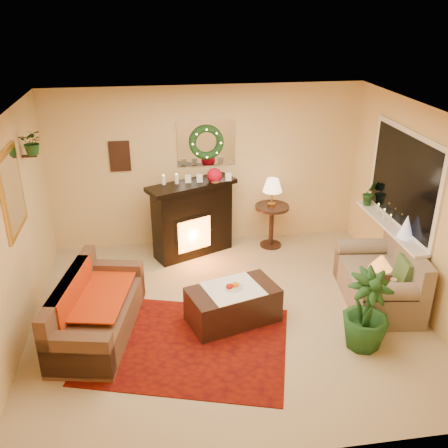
{
  "coord_description": "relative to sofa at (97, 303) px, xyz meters",
  "views": [
    {
      "loc": [
        -0.86,
        -5.39,
        3.79
      ],
      "look_at": [
        0.0,
        0.35,
        1.15
      ],
      "focal_mm": 40.0,
      "sensor_mm": 36.0,
      "label": 1
    }
  ],
  "objects": [
    {
      "name": "gold_mirror",
      "position": [
        -0.85,
        0.44,
        1.32
      ],
      "size": [
        0.03,
        0.84,
        1.0
      ],
      "primitive_type": "cube",
      "color": "gold",
      "rests_on": "wall_left"
    },
    {
      "name": "lamp_cream",
      "position": [
        2.63,
        1.99,
        0.45
      ],
      "size": [
        0.31,
        0.31,
        0.47
      ],
      "primitive_type": "cone",
      "color": "#FFD5A2",
      "rests_on": "side_table_round"
    },
    {
      "name": "area_rug",
      "position": [
        1.04,
        -0.4,
        -0.42
      ],
      "size": [
        2.75,
        2.35,
        0.01
      ],
      "primitive_type": "cube",
      "rotation": [
        0.0,
        0.0,
        -0.29
      ],
      "color": "#56070D",
      "rests_on": "floor"
    },
    {
      "name": "sofa",
      "position": [
        0.0,
        0.0,
        0.0
      ],
      "size": [
        1.12,
        1.89,
        0.76
      ],
      "primitive_type": "cube",
      "rotation": [
        0.0,
        0.0,
        -0.2
      ],
      "color": "#482115",
      "rests_on": "floor"
    },
    {
      "name": "mini_tree",
      "position": [
        4.02,
        0.27,
        0.61
      ],
      "size": [
        0.22,
        0.22,
        0.33
      ],
      "primitive_type": "cone",
      "color": "white",
      "rests_on": "window_sill"
    },
    {
      "name": "hanging_plant",
      "position": [
        -0.71,
        1.19,
        1.54
      ],
      "size": [
        0.33,
        0.28,
        0.36
      ],
      "primitive_type": "imported",
      "color": "#194719",
      "rests_on": "wall_left"
    },
    {
      "name": "lamp_tiffany",
      "position": [
        3.53,
        -0.12,
        0.31
      ],
      "size": [
        0.29,
        0.29,
        0.43
      ],
      "primitive_type": "cone",
      "color": "orange",
      "rests_on": "end_table_square"
    },
    {
      "name": "floor",
      "position": [
        1.63,
        0.14,
        -0.43
      ],
      "size": [
        5.0,
        5.0,
        0.0
      ],
      "primitive_type": "plane",
      "color": "beige",
      "rests_on": "ground"
    },
    {
      "name": "wall_left",
      "position": [
        -0.87,
        0.14,
        0.87
      ],
      "size": [
        4.5,
        4.5,
        0.0
      ],
      "primitive_type": "plane",
      "color": "#EFD88C",
      "rests_on": "ground"
    },
    {
      "name": "sill_plant",
      "position": [
        4.01,
        1.42,
        0.65
      ],
      "size": [
        0.27,
        0.22,
        0.5
      ],
      "primitive_type": "imported",
      "color": "#183614",
      "rests_on": "window_sill"
    },
    {
      "name": "floor_palm",
      "position": [
        3.11,
        -0.72,
        0.02
      ],
      "size": [
        1.96,
        1.96,
        2.95
      ],
      "primitive_type": "imported",
      "rotation": [
        0.0,
        0.0,
        0.21
      ],
      "color": "black",
      "rests_on": "floor"
    },
    {
      "name": "wall_art",
      "position": [
        0.28,
        2.37,
        1.12
      ],
      "size": [
        0.32,
        0.03,
        0.48
      ],
      "primitive_type": "cube",
      "color": "#381E11",
      "rests_on": "wall_back"
    },
    {
      "name": "end_table_square",
      "position": [
        3.55,
        -0.13,
        -0.16
      ],
      "size": [
        0.47,
        0.47,
        0.48
      ],
      "primitive_type": "cube",
      "rotation": [
        0.0,
        0.0,
        -0.24
      ],
      "color": "#341C0E",
      "rests_on": "floor"
    },
    {
      "name": "side_table_round",
      "position": [
        2.64,
        2.01,
        -0.11
      ],
      "size": [
        0.59,
        0.59,
        0.72
      ],
      "primitive_type": "cylinder",
      "rotation": [
        0.0,
        0.0,
        -0.06
      ],
      "color": "black",
      "rests_on": "floor"
    },
    {
      "name": "mantel_mirror",
      "position": [
        1.63,
        2.37,
        1.27
      ],
      "size": [
        0.92,
        0.02,
        0.72
      ],
      "primitive_type": "cube",
      "color": "white",
      "rests_on": "wall_back"
    },
    {
      "name": "red_throw",
      "position": [
        -0.01,
        0.15,
        0.02
      ],
      "size": [
        0.73,
        1.19,
        0.02
      ],
      "primitive_type": "cube",
      "color": "#B81D03",
      "rests_on": "sofa"
    },
    {
      "name": "coffee_table",
      "position": [
        1.67,
        0.01,
        -0.22
      ],
      "size": [
        1.24,
        0.91,
        0.47
      ],
      "primitive_type": "cube",
      "rotation": [
        0.0,
        0.0,
        0.29
      ],
      "color": "#47180F",
      "rests_on": "floor"
    },
    {
      "name": "loveseat",
      "position": [
        3.69,
        0.19,
        -0.01
      ],
      "size": [
        1.03,
        1.56,
        0.85
      ],
      "primitive_type": "cube",
      "rotation": [
        0.0,
        0.0,
        -0.13
      ],
      "color": "#B5A996",
      "rests_on": "floor"
    },
    {
      "name": "wreath",
      "position": [
        1.63,
        2.33,
        1.29
      ],
      "size": [
        0.55,
        0.11,
        0.55
      ],
      "primitive_type": "torus",
      "rotation": [
        1.57,
        0.0,
        0.0
      ],
      "color": "#194719",
      "rests_on": "wall_back"
    },
    {
      "name": "wall_right",
      "position": [
        4.13,
        0.14,
        0.87
      ],
      "size": [
        4.5,
        4.5,
        0.0
      ],
      "primitive_type": "plane",
      "color": "#EFD88C",
      "rests_on": "ground"
    },
    {
      "name": "window_sill",
      "position": [
        4.01,
        0.69,
        0.44
      ],
      "size": [
        0.22,
        1.86,
        0.04
      ],
      "primitive_type": "cube",
      "color": "white",
      "rests_on": "wall_right"
    },
    {
      "name": "wall_back",
      "position": [
        1.63,
        2.39,
        0.87
      ],
      "size": [
        5.0,
        5.0,
        0.0
      ],
      "primitive_type": "plane",
      "color": "#EFD88C",
      "rests_on": "ground"
    },
    {
      "name": "fireplace",
      "position": [
        1.34,
        1.95,
        0.12
      ],
      "size": [
        1.29,
        0.87,
        1.14
      ],
      "primitive_type": "cube",
      "rotation": [
        0.0,
        0.0,
        0.43
      ],
      "color": "#351D10",
      "rests_on": "floor"
    },
    {
      "name": "window_glass",
      "position": [
        4.1,
        0.69,
        1.12
      ],
      "size": [
        0.02,
        1.7,
        1.22
      ],
      "primitive_type": "cube",
      "color": "black",
      "rests_on": "wall_right"
    },
    {
      "name": "poinsettia",
      "position": [
        1.7,
        1.96,
        0.87
      ],
      "size": [
        0.23,
        0.23,
        0.23
      ],
      "primitive_type": "sphere",
      "color": "#A8061A",
      "rests_on": "fireplace"
    },
    {
      "name": "wall_front",
      "position": [
        1.63,
        -2.11,
        0.87
      ],
      "size": [
        5.0,
        5.0,
        0.0
      ],
      "primitive_type": "plane",
      "color": "#EFD88C",
      "rests_on": "ground"
    },
    {
      "name": "mantel_candle_b",
      "position": [
        1.12,
        1.94,
        0.83
      ],
      "size": [
        0.06,
        0.06,
        0.19
      ],
      "primitive_type": "cylinder",
      "color": "white",
      "rests_on": "fireplace"
    },
    {
      "name": "mantel_candle_a",
      "position": [
        0.92,
        1.93,
        0.83
      ],
      "size": [
        0.06,
        0.06,
        0.18
      ],
      "primitive_type": "cylinder",
      "color": "white",
      "rests_on": "fireplace"
    },
    {
      "name": "fruit_bowl",
      "position": [
        1.67,
        0.03,
        0.02
      ],
      "size": [
        0.27,
        0.27,
        0.06
      ],
      "primitive_type": "cylinder",
      "color": "beige",
      "rests_on": "coffee_table"
    },
    {
      "name": "ceiling",
      "position": [
        1.63,
        0.14,
        2.17
      ],
      "size": [
        5.0,
        5.0,
        0.0
      ],
      "primitive_type": "plane",
      "color": "white",
      "rests_on": "ground"
    },
    {
      "name": "window_frame",
      "position": [
        4.11,
        0.69,
        1.12
      ],
      "size": [
        0.03,
        1.86,
        1.36
      ],
      "primitive_type": "cube",
      "color": "white",
      "rests_on": "wall_right"
    }
  ]
}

